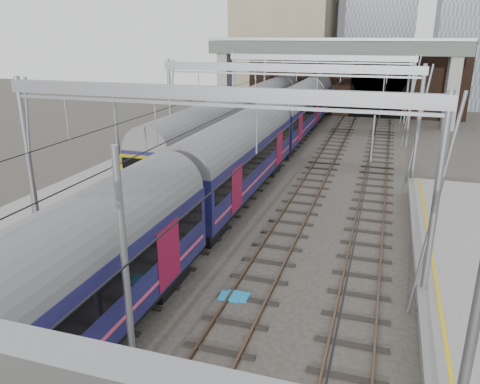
% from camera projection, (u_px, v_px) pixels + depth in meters
% --- Properties ---
extents(tracks, '(14.40, 80.00, 0.22)m').
position_uv_depth(tracks, '(255.00, 219.00, 25.57)').
color(tracks, '#4C3828').
rests_on(tracks, ground).
extents(overhead_line, '(16.80, 80.00, 8.00)m').
position_uv_depth(overhead_line, '(284.00, 85.00, 29.33)').
color(overhead_line, gray).
rests_on(overhead_line, ground).
extents(retaining_wall, '(28.00, 2.75, 9.00)m').
position_uv_depth(retaining_wall, '(349.00, 80.00, 57.14)').
color(retaining_wall, black).
rests_on(retaining_wall, ground).
extents(overbridge, '(28.00, 3.00, 9.25)m').
position_uv_depth(overbridge, '(333.00, 57.00, 51.24)').
color(overbridge, gray).
rests_on(overbridge, ground).
extents(train_main, '(3.00, 69.34, 5.10)m').
position_uv_depth(train_main, '(272.00, 130.00, 35.92)').
color(train_main, black).
rests_on(train_main, ground).
extents(train_second, '(2.91, 50.45, 4.97)m').
position_uv_depth(train_second, '(262.00, 107.00, 47.95)').
color(train_second, black).
rests_on(train_second, ground).
extents(equip_cover_a, '(0.91, 0.65, 0.11)m').
position_uv_depth(equip_cover_a, '(238.00, 296.00, 17.97)').
color(equip_cover_a, '#1A84C6').
rests_on(equip_cover_a, ground).
extents(equip_cover_b, '(0.84, 0.60, 0.10)m').
position_uv_depth(equip_cover_b, '(230.00, 297.00, 17.95)').
color(equip_cover_b, '#1A84C6').
rests_on(equip_cover_b, ground).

